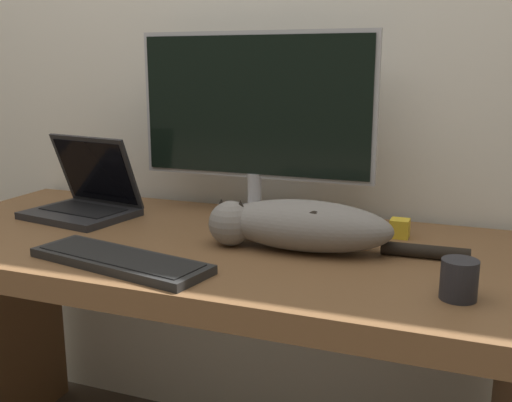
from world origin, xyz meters
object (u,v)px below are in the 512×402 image
object	(u,v)px
external_keyboard	(120,260)
monitor	(255,121)
coffee_mug	(459,280)
laptop	(85,200)
cat	(299,224)

from	to	relation	value
external_keyboard	monitor	bearing A→B (deg)	86.08
coffee_mug	external_keyboard	bearing A→B (deg)	-175.04
laptop	cat	xyz separation A→B (m)	(0.68, -0.09, 0.02)
laptop	monitor	bearing A→B (deg)	26.98
monitor	laptop	xyz separation A→B (m)	(-0.48, -0.15, -0.23)
coffee_mug	monitor	bearing A→B (deg)	143.44
monitor	laptop	size ratio (longest dim) A/B	2.11
cat	coffee_mug	distance (m)	0.42
coffee_mug	cat	bearing A→B (deg)	153.21
monitor	laptop	bearing A→B (deg)	-162.79
cat	coffee_mug	xyz separation A→B (m)	(0.38, -0.19, -0.02)
monitor	cat	world-z (taller)	monitor
cat	coffee_mug	bearing A→B (deg)	-28.86
external_keyboard	cat	world-z (taller)	cat
monitor	laptop	world-z (taller)	monitor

